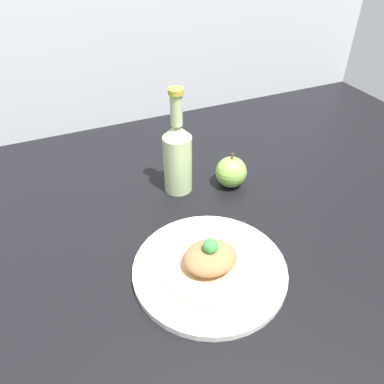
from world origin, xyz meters
TOP-DOWN VIEW (x-y plane):
  - ground_plane at (0.00, 0.00)cm, footprint 180.00×110.00cm
  - plate at (-1.73, -15.15)cm, footprint 29.42×29.42cm
  - plated_food at (-1.73, -15.15)cm, footprint 18.67×18.67cm
  - cider_bottle at (2.79, 12.07)cm, footprint 6.80×6.80cm
  - apple at (15.33, 8.23)cm, footprint 7.72×7.72cm

SIDE VIEW (x-z plane):
  - ground_plane at x=0.00cm, z-range -4.00..0.00cm
  - plate at x=-1.73cm, z-range 0.05..1.73cm
  - plated_food at x=-1.73cm, z-range -0.02..6.95cm
  - apple at x=15.33cm, z-range -0.73..8.47cm
  - cider_bottle at x=2.79cm, z-range -3.18..22.71cm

